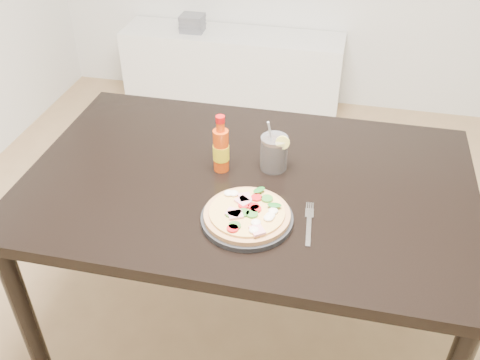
% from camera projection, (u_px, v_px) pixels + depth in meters
% --- Properties ---
extents(dining_table, '(1.40, 0.90, 0.75)m').
position_uv_depth(dining_table, '(248.00, 199.00, 1.72)').
color(dining_table, black).
rests_on(dining_table, ground).
extents(plate, '(0.26, 0.26, 0.02)m').
position_uv_depth(plate, '(247.00, 219.00, 1.51)').
color(plate, black).
rests_on(plate, dining_table).
extents(pizza, '(0.24, 0.24, 0.03)m').
position_uv_depth(pizza, '(247.00, 213.00, 1.49)').
color(pizza, tan).
rests_on(pizza, plate).
extents(hot_sauce_bottle, '(0.06, 0.06, 0.19)m').
position_uv_depth(hot_sauce_bottle, '(221.00, 149.00, 1.67)').
color(hot_sauce_bottle, '#D9430C').
rests_on(hot_sauce_bottle, dining_table).
extents(cola_cup, '(0.09, 0.09, 0.18)m').
position_uv_depth(cola_cup, '(274.00, 153.00, 1.69)').
color(cola_cup, black).
rests_on(cola_cup, dining_table).
extents(fork, '(0.03, 0.19, 0.00)m').
position_uv_depth(fork, '(309.00, 222.00, 1.50)').
color(fork, silver).
rests_on(fork, dining_table).
extents(media_console, '(1.40, 0.34, 0.50)m').
position_uv_depth(media_console, '(232.00, 70.00, 3.48)').
color(media_console, white).
rests_on(media_console, ground).
extents(cd_stack, '(0.14, 0.12, 0.10)m').
position_uv_depth(cd_stack, '(192.00, 23.00, 3.33)').
color(cd_stack, slate).
rests_on(cd_stack, media_console).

